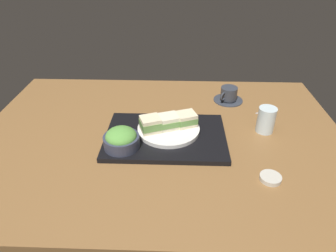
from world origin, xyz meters
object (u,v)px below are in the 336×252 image
coffee_cup (229,95)px  small_sauce_dish (270,178)px  sandwich_far (186,119)px  teaspoon (267,110)px  sandwich_near (150,124)px  salad_bowl (121,139)px  drinking_glass (266,120)px  sandwich_middle (169,122)px  sandwich_plate (169,129)px

coffee_cup → small_sauce_dish: (6.12, -52.61, -2.11)cm
small_sauce_dish → sandwich_far: bearing=135.0°
sandwich_far → teaspoon: 40.39cm
sandwich_near → salad_bowl: bearing=-138.9°
small_sauce_dish → drinking_glass: bearing=80.7°
sandwich_middle → coffee_cup: bearing=47.8°
sandwich_middle → drinking_glass: (36.95, 4.17, -0.84)cm
drinking_glass → teaspoon: drinking_glass is taller
sandwich_middle → drinking_glass: 37.19cm
sandwich_far → sandwich_middle: bearing=-161.2°
sandwich_near → coffee_cup: (32.85, 31.21, -3.22)cm
sandwich_middle → small_sauce_dish: (32.41, -23.62, -5.12)cm
sandwich_plate → small_sauce_dish: bearing=-36.1°
sandwich_near → salad_bowl: salad_bowl is taller
sandwich_far → small_sauce_dish: (25.86, -25.85, -5.08)cm
sandwich_near → small_sauce_dish: bearing=-28.8°
sandwich_near → sandwich_far: (13.11, 4.45, -0.25)cm
sandwich_middle → drinking_glass: bearing=6.4°
sandwich_middle → sandwich_far: 6.92cm
drinking_glass → teaspoon: 17.71cm
small_sauce_dish → teaspoon: small_sauce_dish is taller
sandwich_near → sandwich_far: size_ratio=1.00×
salad_bowl → teaspoon: bearing=27.9°
sandwich_plate → sandwich_far: 7.65cm
sandwich_far → salad_bowl: bearing=-150.7°
sandwich_far → small_sauce_dish: sandwich_far is taller
sandwich_plate → teaspoon: bearing=25.8°
salad_bowl → coffee_cup: salad_bowl is taller
sandwich_plate → coffee_cup: bearing=47.8°
sandwich_near → small_sauce_dish: 44.77cm
sandwich_near → coffee_cup: bearing=43.5°
coffee_cup → teaspoon: size_ratio=1.58×
sandwich_plate → small_sauce_dish: size_ratio=3.49×
salad_bowl → drinking_glass: 54.86cm
salad_bowl → small_sauce_dish: size_ratio=1.87×
sandwich_near → salad_bowl: 12.49cm
sandwich_near → drinking_glass: 43.99cm
sandwich_near → teaspoon: sandwich_near is taller
salad_bowl → small_sauce_dish: 50.31cm
teaspoon → coffee_cup: bearing=151.7°
teaspoon → sandwich_far: bearing=-152.9°
sandwich_plate → sandwich_far: size_ratio=2.63×
small_sauce_dish → sandwich_middle: bearing=143.9°
sandwich_middle → sandwich_far: size_ratio=1.00×
salad_bowl → sandwich_near: bearing=41.1°
sandwich_middle → salad_bowl: salad_bowl is taller
salad_bowl → drinking_glass: (52.89, 14.58, -0.03)cm
sandwich_far → teaspoon: sandwich_far is taller
sandwich_near → coffee_cup: sandwich_near is taller
coffee_cup → small_sauce_dish: coffee_cup is taller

